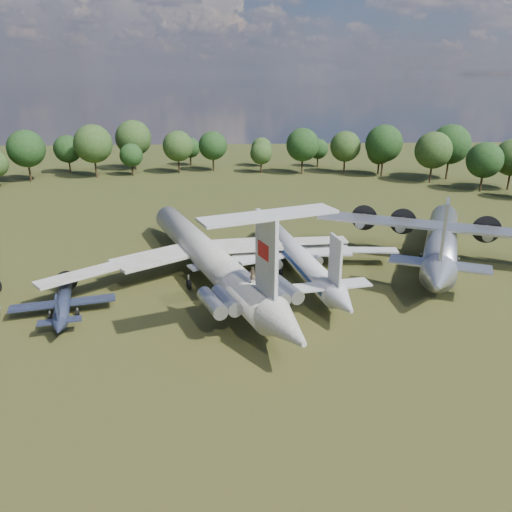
{
  "coord_description": "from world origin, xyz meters",
  "views": [
    {
      "loc": [
        3.35,
        -63.26,
        27.49
      ],
      "look_at": [
        6.6,
        -1.66,
        5.0
      ],
      "focal_mm": 35.0,
      "sensor_mm": 36.0,
      "label": 1
    }
  ],
  "objects_px": {
    "il62_airliner": "(207,260)",
    "an12_transport": "(441,245)",
    "person_on_il62": "(252,274)",
    "small_prop_west": "(63,307)",
    "tu104_jet": "(296,258)"
  },
  "relations": [
    {
      "from": "il62_airliner",
      "to": "person_on_il62",
      "type": "bearing_deg",
      "value": -90.0
    },
    {
      "from": "tu104_jet",
      "to": "an12_transport",
      "type": "bearing_deg",
      "value": -4.21
    },
    {
      "from": "tu104_jet",
      "to": "small_prop_west",
      "type": "height_order",
      "value": "tu104_jet"
    },
    {
      "from": "person_on_il62",
      "to": "an12_transport",
      "type": "bearing_deg",
      "value": -169.68
    },
    {
      "from": "tu104_jet",
      "to": "small_prop_west",
      "type": "bearing_deg",
      "value": -167.27
    },
    {
      "from": "small_prop_west",
      "to": "person_on_il62",
      "type": "distance_m",
      "value": 23.67
    },
    {
      "from": "il62_airliner",
      "to": "person_on_il62",
      "type": "distance_m",
      "value": 16.5
    },
    {
      "from": "il62_airliner",
      "to": "an12_transport",
      "type": "xyz_separation_m",
      "value": [
        35.71,
        4.8,
        -0.02
      ]
    },
    {
      "from": "an12_transport",
      "to": "person_on_il62",
      "type": "height_order",
      "value": "person_on_il62"
    },
    {
      "from": "an12_transport",
      "to": "small_prop_west",
      "type": "height_order",
      "value": "an12_transport"
    },
    {
      "from": "person_on_il62",
      "to": "small_prop_west",
      "type": "bearing_deg",
      "value": -34.03
    },
    {
      "from": "il62_airliner",
      "to": "an12_transport",
      "type": "height_order",
      "value": "il62_airliner"
    },
    {
      "from": "il62_airliner",
      "to": "small_prop_west",
      "type": "relative_size",
      "value": 3.51
    },
    {
      "from": "small_prop_west",
      "to": "tu104_jet",
      "type": "bearing_deg",
      "value": 9.84
    },
    {
      "from": "tu104_jet",
      "to": "an12_transport",
      "type": "height_order",
      "value": "an12_transport"
    }
  ]
}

